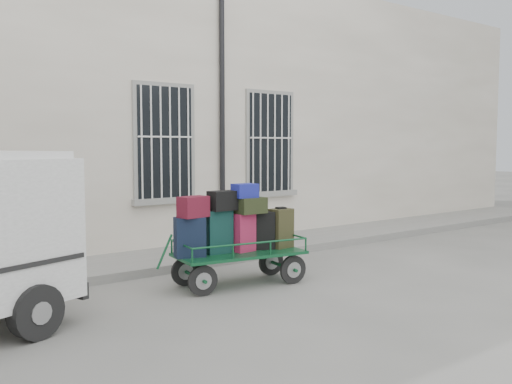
{
  "coord_description": "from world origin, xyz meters",
  "views": [
    {
      "loc": [
        -5.9,
        -7.13,
        2.19
      ],
      "look_at": [
        0.37,
        1.0,
        1.35
      ],
      "focal_mm": 40.0,
      "sensor_mm": 36.0,
      "label": 1
    }
  ],
  "objects": [
    {
      "name": "ground",
      "position": [
        0.0,
        0.0,
        0.0
      ],
      "size": [
        80.0,
        80.0,
        0.0
      ],
      "primitive_type": "plane",
      "color": "#62625E",
      "rests_on": "ground"
    },
    {
      "name": "building",
      "position": [
        0.0,
        5.5,
        3.0
      ],
      "size": [
        24.0,
        5.15,
        6.0
      ],
      "color": "#BDB4A1",
      "rests_on": "ground"
    },
    {
      "name": "sidewalk",
      "position": [
        0.0,
        2.2,
        0.07
      ],
      "size": [
        24.0,
        1.7,
        0.15
      ],
      "primitive_type": "cube",
      "color": "slate",
      "rests_on": "ground"
    },
    {
      "name": "luggage_cart",
      "position": [
        -0.77,
        0.04,
        0.82
      ],
      "size": [
        2.41,
        1.22,
        1.59
      ],
      "rotation": [
        0.0,
        0.0,
        -0.16
      ],
      "color": "black",
      "rests_on": "ground"
    }
  ]
}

